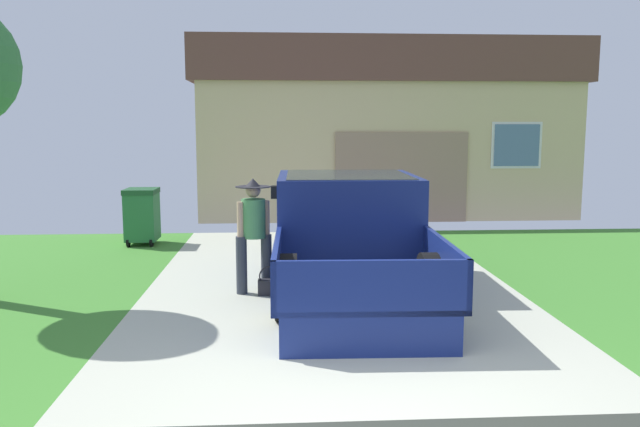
# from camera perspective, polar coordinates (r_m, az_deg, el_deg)

# --- Properties ---
(pickup_truck) EXTENTS (2.18, 5.43, 1.60)m
(pickup_truck) POSITION_cam_1_polar(r_m,az_deg,el_deg) (9.27, 2.47, -1.88)
(pickup_truck) COLOR navy
(pickup_truck) RESTS_ON ground
(person_with_hat) EXTENTS (0.49, 0.48, 1.59)m
(person_with_hat) POSITION_cam_1_polar(r_m,az_deg,el_deg) (8.72, -6.03, -1.34)
(person_with_hat) COLOR #333842
(person_with_hat) RESTS_ON ground
(handbag) EXTENTS (0.32, 0.17, 0.40)m
(handbag) POSITION_cam_1_polar(r_m,az_deg,el_deg) (8.71, -4.59, -6.54)
(handbag) COLOR #232328
(handbag) RESTS_ON ground
(house_with_garage) EXTENTS (9.74, 5.44, 4.43)m
(house_with_garage) POSITION_cam_1_polar(r_m,az_deg,el_deg) (17.78, 5.26, 7.68)
(house_with_garage) COLOR #CFB582
(house_with_garage) RESTS_ON ground
(wheeled_trash_bin) EXTENTS (0.60, 0.72, 1.10)m
(wheeled_trash_bin) POSITION_cam_1_polar(r_m,az_deg,el_deg) (12.77, -15.81, -0.07)
(wheeled_trash_bin) COLOR #286B38
(wheeled_trash_bin) RESTS_ON ground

